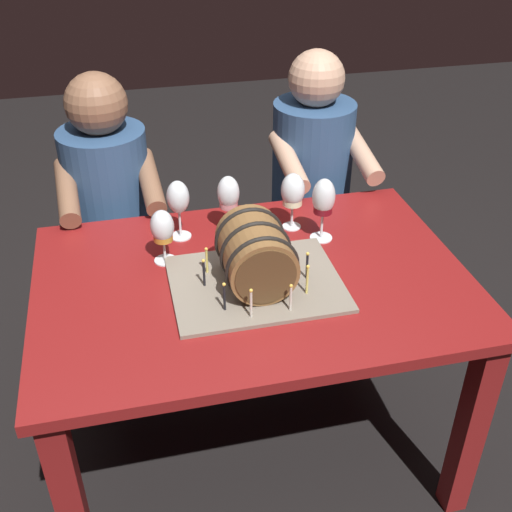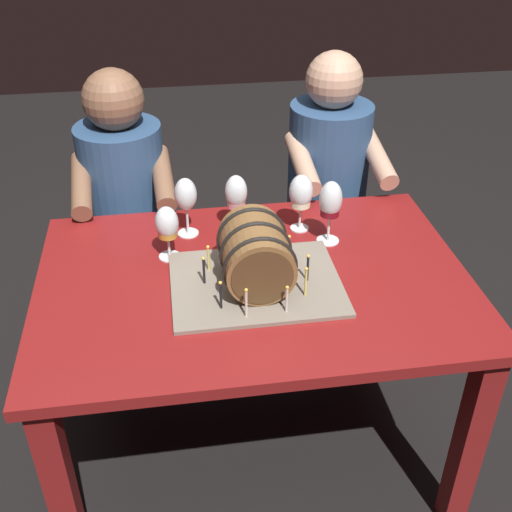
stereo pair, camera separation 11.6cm
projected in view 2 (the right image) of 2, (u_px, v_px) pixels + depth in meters
ground_plane at (254, 444)px, 2.23m from camera, size 8.00×8.00×0.00m
dining_table at (254, 307)px, 1.90m from camera, size 1.26×0.87×0.73m
barrel_cake at (256, 259)px, 1.75m from camera, size 0.48×0.38×0.21m
wine_glass_rose at (236, 194)px, 1.99m from camera, size 0.07×0.07×0.19m
wine_glass_amber at (167, 225)px, 1.86m from camera, size 0.07×0.07×0.17m
wine_glass_white at (301, 194)px, 2.00m from camera, size 0.08×0.08×0.19m
wine_glass_red at (330, 202)px, 1.93m from camera, size 0.07×0.07×0.21m
wine_glass_empty at (186, 196)px, 1.96m from camera, size 0.07×0.07×0.20m
person_seated_left at (130, 230)px, 2.45m from camera, size 0.37×0.46×1.16m
person_seated_right at (325, 213)px, 2.54m from camera, size 0.36×0.45×1.18m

